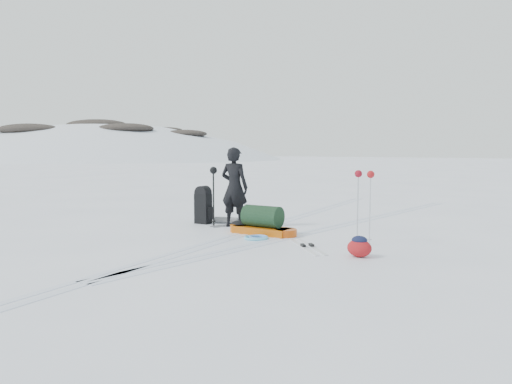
# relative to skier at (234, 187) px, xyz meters

# --- Properties ---
(ground) EXTENTS (200.00, 200.00, 0.00)m
(ground) POSITION_rel_skier_xyz_m (0.72, -0.57, -0.99)
(ground) COLOR white
(ground) RESTS_ON ground
(ski_tracks) EXTENTS (3.38, 17.97, 0.01)m
(ski_tracks) POSITION_rel_skier_xyz_m (1.33, 0.30, -0.99)
(ski_tracks) COLOR silver
(ski_tracks) RESTS_ON ground
(skier) EXTENTS (0.76, 0.53, 1.98)m
(skier) POSITION_rel_skier_xyz_m (0.00, 0.00, 0.00)
(skier) COLOR black
(skier) RESTS_ON ground
(pulk_sled) EXTENTS (1.72, 0.58, 0.66)m
(pulk_sled) POSITION_rel_skier_xyz_m (1.14, -0.52, -0.74)
(pulk_sled) COLOR #C2570B
(pulk_sled) RESTS_ON ground
(expedition_rucksack) EXTENTS (1.01, 0.64, 0.99)m
(expedition_rucksack) POSITION_rel_skier_xyz_m (-0.95, 0.08, -0.54)
(expedition_rucksack) COLOR black
(expedition_rucksack) RESTS_ON ground
(ski_poles_black) EXTENTS (0.19, 0.19, 1.50)m
(ski_poles_black) POSITION_rel_skier_xyz_m (-0.55, -0.13, 0.23)
(ski_poles_black) COLOR black
(ski_poles_black) RESTS_ON ground
(ski_poles_silver) EXTENTS (0.46, 0.28, 1.51)m
(ski_poles_silver) POSITION_rel_skier_xyz_m (3.49, -0.39, 0.27)
(ski_poles_silver) COLOR #B5B9BC
(ski_poles_silver) RESTS_ON ground
(touring_skis_grey) EXTENTS (0.77, 1.58, 0.06)m
(touring_skis_grey) POSITION_rel_skier_xyz_m (-0.16, 0.40, -0.98)
(touring_skis_grey) COLOR gray
(touring_skis_grey) RESTS_ON ground
(touring_skis_white) EXTENTS (1.39, 1.42, 0.06)m
(touring_skis_white) POSITION_rel_skier_xyz_m (2.67, -1.33, -0.98)
(touring_skis_white) COLOR silver
(touring_skis_white) RESTS_ON ground
(rope_coil) EXTENTS (0.56, 0.56, 0.06)m
(rope_coil) POSITION_rel_skier_xyz_m (1.35, -1.11, -0.96)
(rope_coil) COLOR #63CEF0
(rope_coil) RESTS_ON ground
(small_daypack) EXTENTS (0.56, 0.55, 0.39)m
(small_daypack) POSITION_rel_skier_xyz_m (3.87, -1.65, -0.80)
(small_daypack) COLOR maroon
(small_daypack) RESTS_ON ground
(thermos_pair) EXTENTS (0.23, 0.18, 0.25)m
(thermos_pair) POSITION_rel_skier_xyz_m (-1.22, 0.35, -0.87)
(thermos_pair) COLOR #54575B
(thermos_pair) RESTS_ON ground
(stuff_sack) EXTENTS (0.49, 0.43, 0.25)m
(stuff_sack) POSITION_rel_skier_xyz_m (0.43, -0.47, -0.87)
(stuff_sack) COLOR black
(stuff_sack) RESTS_ON ground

